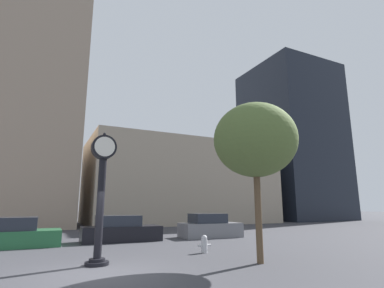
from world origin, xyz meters
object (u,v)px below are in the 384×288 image
car_green (14,235)px  fire_hydrant_near (204,244)px  bare_tree (255,140)px  street_clock (102,186)px  car_black (121,230)px  car_grey (210,227)px

car_green → fire_hydrant_near: car_green is taller
bare_tree → street_clock: bearing=157.2°
street_clock → car_black: street_clock is taller
car_black → fire_hydrant_near: car_black is taller
street_clock → car_black: size_ratio=1.05×
bare_tree → car_black: bearing=108.4°
fire_hydrant_near → car_grey: bearing=58.5°
street_clock → fire_hydrant_near: street_clock is taller
car_black → bare_tree: bearing=-70.0°
car_green → car_grey: 10.96m
street_clock → car_grey: (7.99, 6.32, -2.05)m
car_grey → car_green: bearing=-177.4°
car_green → car_black: bearing=2.1°
car_grey → bare_tree: size_ratio=0.67×
car_grey → fire_hydrant_near: 6.51m
street_clock → car_grey: bearing=38.4°
street_clock → car_green: bearing=115.0°
car_grey → bare_tree: 9.73m
fire_hydrant_near → car_black: bearing=111.5°
car_black → bare_tree: size_ratio=0.76×
car_black → car_grey: 5.69m
car_green → bare_tree: size_ratio=0.70×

